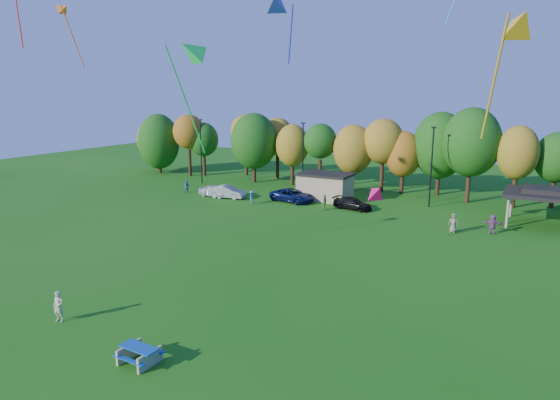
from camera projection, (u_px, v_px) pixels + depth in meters
The scene contains 21 objects.
ground at pixel (202, 373), 23.36m from camera, with size 160.00×160.00×0.00m, color #19600F.
tree_line at pixel (416, 149), 61.75m from camera, with size 93.57×10.55×11.15m.
lamp_posts at pixel (432, 164), 55.82m from camera, with size 64.50×0.25×9.09m.
utility_building at pixel (325, 186), 60.34m from camera, with size 6.30×4.30×3.25m.
pavilion at pixel (551, 194), 48.05m from camera, with size 8.20×6.20×3.77m.
picnic_table at pixel (139, 354), 24.14m from camera, with size 2.02×1.70×0.84m.
kite_flyer at pixel (59, 307), 28.41m from camera, with size 0.66×0.44×1.82m, color beige.
car_a at pixel (214, 191), 62.31m from camera, with size 1.70×4.22×1.44m, color silver.
car_b at pixel (227, 192), 61.46m from camera, with size 1.62×4.66×1.54m, color #A9A8AE.
car_c at pixel (292, 195), 59.39m from camera, with size 2.53×5.49×1.53m, color #0C1549.
car_d at pixel (353, 204), 55.60m from camera, with size 1.82×4.48×1.30m, color black.
far_person_0 at pixel (252, 197), 58.17m from camera, with size 1.03×0.59×1.59m, color #4F76AE.
far_person_1 at pixel (493, 224), 45.99m from camera, with size 1.68×0.53×1.81m, color #AA479F.
far_person_2 at pixel (453, 223), 46.42m from camera, with size 0.90×0.58×1.84m, color #797C55.
far_person_3 at pixel (187, 186), 64.78m from camera, with size 0.79×0.62×1.63m, color #485F9F.
far_person_4 at pixel (325, 202), 55.20m from camera, with size 1.01×0.42×1.72m, color #5C7346.
kite_5 at pixel (278, 2), 30.92m from camera, with size 1.94×3.01×4.67m.
kite_10 at pixel (377, 192), 24.73m from camera, with size 1.55×1.57×1.27m.
kite_11 at pixel (61, 9), 39.85m from camera, with size 3.12×1.23×5.29m.
kite_13 at pixel (520, 24), 19.83m from camera, with size 2.09×3.32×5.55m.
kite_15 at pixel (191, 52), 32.19m from camera, with size 2.77×4.42×7.60m.
Camera 1 is at (13.21, -16.84, 12.93)m, focal length 32.00 mm.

